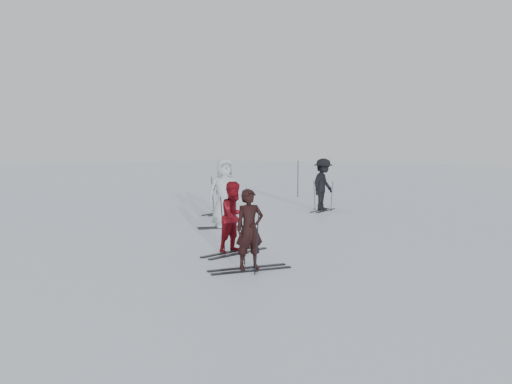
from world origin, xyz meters
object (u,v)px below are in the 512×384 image
(skier_red, at_px, (235,218))
(skier_uphill_far, at_px, (323,185))
(piste_marker, at_px, (298,179))
(skier_near_dark, at_px, (250,230))
(skier_uphill_left, at_px, (222,190))
(skier_grey, at_px, (225,194))

(skier_red, bearing_deg, skier_uphill_far, 22.68)
(skier_uphill_far, bearing_deg, piste_marker, 37.93)
(skier_red, xyz_separation_m, piste_marker, (-6.08, 11.72, 0.09))
(skier_near_dark, bearing_deg, skier_uphill_left, 75.74)
(skier_near_dark, distance_m, skier_uphill_left, 8.43)
(skier_red, height_order, skier_uphill_far, skier_uphill_far)
(skier_near_dark, relative_size, piste_marker, 0.88)
(skier_near_dark, height_order, skier_uphill_left, skier_uphill_left)
(piste_marker, bearing_deg, skier_uphill_far, -46.56)
(skier_red, height_order, skier_uphill_left, skier_uphill_left)
(skier_near_dark, xyz_separation_m, skier_uphill_far, (-3.58, 8.78, 0.20))
(skier_near_dark, height_order, skier_uphill_far, skier_uphill_far)
(skier_red, distance_m, skier_uphill_far, 8.15)
(skier_near_dark, distance_m, piste_marker, 14.64)
(piste_marker, bearing_deg, skier_grey, -69.00)
(skier_red, xyz_separation_m, skier_uphill_far, (-2.36, 7.80, 0.18))
(skier_near_dark, xyz_separation_m, skier_uphill_left, (-6.04, 5.88, 0.07))
(skier_near_dark, relative_size, skier_red, 0.97)
(skier_red, bearing_deg, skier_uphill_left, 50.36)
(skier_uphill_left, height_order, piste_marker, piste_marker)
(skier_red, bearing_deg, skier_near_dark, -122.95)
(skier_red, xyz_separation_m, skier_uphill_left, (-4.82, 4.90, 0.04))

